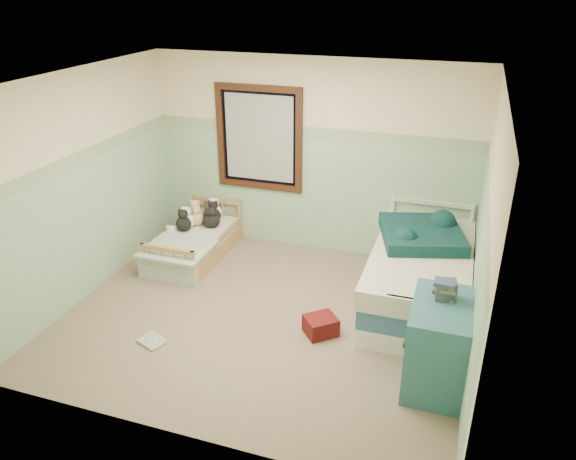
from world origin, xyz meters
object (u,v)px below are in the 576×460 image
(twin_bed_frame, at_px, (418,296))
(dresser, at_px, (438,344))
(plush_floor_cream, at_px, (173,242))
(floor_book, at_px, (152,341))
(toddler_bed_frame, at_px, (196,249))
(plush_floor_tan, at_px, (161,255))
(red_pillow, at_px, (321,325))

(twin_bed_frame, distance_m, dresser, 1.33)
(plush_floor_cream, relative_size, floor_book, 0.93)
(toddler_bed_frame, xyz_separation_m, plush_floor_cream, (-0.35, 0.03, 0.03))
(twin_bed_frame, xyz_separation_m, dresser, (0.28, -1.27, 0.30))
(dresser, bearing_deg, twin_bed_frame, 102.62)
(toddler_bed_frame, relative_size, floor_book, 5.45)
(plush_floor_tan, distance_m, red_pillow, 2.49)
(twin_bed_frame, relative_size, red_pillow, 6.52)
(plush_floor_cream, xyz_separation_m, twin_bed_frame, (3.24, -0.32, -0.01))
(floor_book, bearing_deg, plush_floor_tan, 138.31)
(toddler_bed_frame, distance_m, floor_book, 1.90)
(twin_bed_frame, bearing_deg, plush_floor_tan, -179.30)
(plush_floor_tan, relative_size, floor_book, 0.90)
(twin_bed_frame, height_order, floor_book, twin_bed_frame)
(floor_book, bearing_deg, toddler_bed_frame, 124.89)
(toddler_bed_frame, height_order, plush_floor_tan, plush_floor_tan)
(toddler_bed_frame, height_order, plush_floor_cream, plush_floor_cream)
(red_pillow, xyz_separation_m, floor_book, (-1.57, -0.68, -0.08))
(plush_floor_cream, distance_m, red_pillow, 2.65)
(dresser, relative_size, floor_book, 3.07)
(plush_floor_cream, bearing_deg, red_pillow, -26.91)
(red_pillow, bearing_deg, floor_book, -156.55)
(toddler_bed_frame, distance_m, dresser, 3.55)
(toddler_bed_frame, height_order, dresser, dresser)
(toddler_bed_frame, relative_size, plush_floor_cream, 5.87)
(toddler_bed_frame, xyz_separation_m, plush_floor_tan, (-0.33, -0.33, 0.03))
(red_pillow, relative_size, floor_book, 1.16)
(plush_floor_tan, xyz_separation_m, red_pillow, (2.34, -0.84, -0.02))
(plush_floor_tan, height_order, dresser, dresser)
(toddler_bed_frame, xyz_separation_m, twin_bed_frame, (2.90, -0.29, 0.02))
(plush_floor_cream, xyz_separation_m, red_pillow, (2.36, -1.20, -0.03))
(plush_floor_cream, xyz_separation_m, floor_book, (0.79, -1.88, -0.11))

